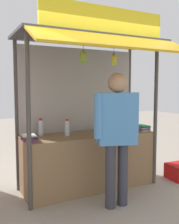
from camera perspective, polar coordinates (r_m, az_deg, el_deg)
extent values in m
plane|color=#9E9384|center=(4.30, 0.00, -16.23)|extent=(20.00, 20.00, 0.00)
cube|color=olive|center=(4.16, 0.00, -10.74)|extent=(2.08, 0.67, 0.86)
cylinder|color=#4C4742|center=(3.34, -13.33, -2.38)|extent=(0.06, 0.06, 2.29)
cylinder|color=#4C4742|center=(4.33, 14.41, -0.64)|extent=(0.06, 0.06, 2.29)
cylinder|color=#4C4742|center=(4.06, -15.82, -1.08)|extent=(0.06, 0.06, 2.29)
cylinder|color=#4C4742|center=(4.90, 8.71, 0.16)|extent=(0.06, 0.06, 2.29)
cube|color=#B7B2A8|center=(4.38, -2.37, -0.74)|extent=(2.03, 0.04, 2.24)
cube|color=#3F3F44|center=(4.00, 0.47, 15.76)|extent=(2.28, 0.93, 0.04)
cube|color=gold|center=(3.37, 6.34, 15.32)|extent=(2.24, 0.51, 0.26)
cube|color=yellow|center=(3.68, 3.67, 19.75)|extent=(1.87, 0.04, 0.35)
cylinder|color=#59544C|center=(3.66, 3.22, 15.11)|extent=(1.97, 0.02, 0.02)
cylinder|color=silver|center=(4.45, 5.99, -2.74)|extent=(0.06, 0.06, 0.20)
cylinder|color=blue|center=(4.44, 6.00, -1.31)|extent=(0.04, 0.04, 0.03)
cylinder|color=silver|center=(4.57, 7.69, -2.08)|extent=(0.09, 0.09, 0.27)
cylinder|color=red|center=(4.55, 7.72, -0.15)|extent=(0.06, 0.06, 0.04)
cylinder|color=silver|center=(3.93, -4.97, -3.62)|extent=(0.07, 0.07, 0.23)
cylinder|color=red|center=(3.91, -4.98, -1.75)|extent=(0.05, 0.05, 0.03)
cylinder|color=silver|center=(4.01, -10.74, -3.46)|extent=(0.07, 0.07, 0.23)
cylinder|color=red|center=(3.99, -10.78, -1.58)|extent=(0.05, 0.05, 0.03)
cube|color=yellow|center=(4.47, 11.51, -4.02)|extent=(0.18, 0.26, 0.01)
cube|color=yellow|center=(4.47, 11.49, -3.89)|extent=(0.20, 0.27, 0.01)
cube|color=blue|center=(4.47, 11.54, -3.74)|extent=(0.18, 0.26, 0.01)
cube|color=green|center=(4.46, 11.45, -3.60)|extent=(0.17, 0.25, 0.01)
cube|color=purple|center=(4.46, 11.43, -3.42)|extent=(0.18, 0.26, 0.01)
cube|color=white|center=(4.47, 11.47, -3.27)|extent=(0.19, 0.26, 0.01)
cube|color=black|center=(4.46, 11.60, -3.15)|extent=(0.18, 0.26, 0.01)
cube|color=green|center=(4.47, 11.50, -2.98)|extent=(0.19, 0.26, 0.01)
cube|color=orange|center=(3.65, -13.19, -6.19)|extent=(0.18, 0.24, 0.01)
cube|color=purple|center=(3.65, -13.16, -6.06)|extent=(0.21, 0.26, 0.01)
cube|color=blue|center=(3.64, -13.26, -5.89)|extent=(0.19, 0.24, 0.01)
cube|color=red|center=(3.64, -13.13, -5.68)|extent=(0.20, 0.25, 0.01)
cube|color=black|center=(3.63, -13.16, -5.56)|extent=(0.19, 0.24, 0.01)
cube|color=red|center=(3.64, -13.35, -5.43)|extent=(0.21, 0.26, 0.01)
cube|color=green|center=(3.64, -13.20, -5.28)|extent=(0.18, 0.24, 0.01)
cube|color=blue|center=(3.64, -13.29, -5.14)|extent=(0.20, 0.25, 0.01)
cube|color=white|center=(3.63, -13.29, -5.04)|extent=(0.20, 0.26, 0.01)
cylinder|color=#332D23|center=(3.74, 5.44, 13.75)|extent=(0.01, 0.01, 0.12)
cylinder|color=olive|center=(3.73, 5.43, 12.54)|extent=(0.04, 0.04, 0.04)
ellipsoid|color=yellow|center=(3.73, 5.73, 11.35)|extent=(0.04, 0.08, 0.14)
ellipsoid|color=yellow|center=(3.73, 5.42, 11.31)|extent=(0.06, 0.05, 0.15)
ellipsoid|color=yellow|center=(3.73, 5.23, 11.33)|extent=(0.07, 0.03, 0.15)
ellipsoid|color=yellow|center=(3.71, 5.05, 11.38)|extent=(0.05, 0.07, 0.15)
ellipsoid|color=yellow|center=(3.71, 5.26, 11.36)|extent=(0.04, 0.06, 0.15)
ellipsoid|color=yellow|center=(3.69, 5.53, 11.43)|extent=(0.08, 0.05, 0.15)
ellipsoid|color=yellow|center=(3.71, 5.73, 11.37)|extent=(0.06, 0.06, 0.15)
cylinder|color=#332D23|center=(3.51, -1.39, 14.43)|extent=(0.01, 0.01, 0.11)
cylinder|color=olive|center=(3.50, -1.38, 13.25)|extent=(0.04, 0.04, 0.04)
ellipsoid|color=#87A631|center=(3.50, -0.95, 11.91)|extent=(0.04, 0.09, 0.16)
ellipsoid|color=#87A631|center=(3.50, -1.28, 11.84)|extent=(0.06, 0.06, 0.16)
ellipsoid|color=#87A631|center=(3.51, -1.56, 11.87)|extent=(0.08, 0.04, 0.16)
ellipsoid|color=#87A631|center=(3.49, -1.67, 11.87)|extent=(0.06, 0.06, 0.16)
ellipsoid|color=#87A631|center=(3.48, -1.84, 11.95)|extent=(0.04, 0.09, 0.16)
ellipsoid|color=#87A631|center=(3.46, -1.50, 11.94)|extent=(0.07, 0.07, 0.16)
ellipsoid|color=#87A631|center=(3.46, -1.20, 11.96)|extent=(0.09, 0.04, 0.16)
ellipsoid|color=#87A631|center=(3.48, -1.10, 11.88)|extent=(0.06, 0.06, 0.16)
cylinder|color=#383842|center=(3.49, 4.65, -14.05)|extent=(0.14, 0.14, 0.85)
cylinder|color=#383842|center=(3.59, 7.36, -13.51)|extent=(0.14, 0.14, 0.85)
cube|color=#4C8CCC|center=(3.37, 6.16, -1.46)|extent=(0.55, 0.36, 0.67)
cylinder|color=#4C8CCC|center=(3.22, 1.96, -0.85)|extent=(0.11, 0.11, 0.57)
cylinder|color=#4C8CCC|center=(3.53, 10.01, -0.38)|extent=(0.11, 0.11, 0.57)
sphere|color=tan|center=(3.34, 6.24, 6.45)|extent=(0.25, 0.25, 0.25)
cube|color=red|center=(4.86, 19.27, -12.35)|extent=(0.39, 0.39, 0.26)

